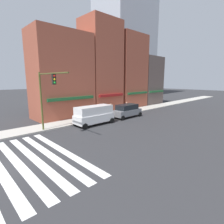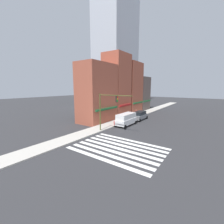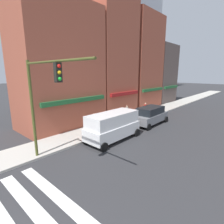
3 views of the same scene
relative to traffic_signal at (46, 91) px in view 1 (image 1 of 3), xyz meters
name	(u,v)px [view 1 (image 1 of 3)]	position (x,y,z in m)	size (l,w,h in m)	color
ground_plane	(18,164)	(-4.39, -4.95, -4.39)	(200.00, 200.00, 0.00)	#2D2D30
crosswalk_stripes	(18,164)	(-4.39, -4.95, -4.39)	(7.07, 10.80, 0.01)	silver
storefront_row	(111,74)	(14.95, 6.55, 2.23)	(28.37, 5.30, 15.33)	#9E4C38
tower_distant	(126,6)	(37.49, 23.32, 24.11)	(18.29, 12.53, 56.99)	#B2B7C1
traffic_signal	(46,91)	(0.00, 0.00, 0.00)	(0.32, 6.02, 6.30)	#474C1E
van_white	(94,114)	(5.74, -0.25, -3.11)	(5.01, 2.22, 2.34)	white
suv_grey	(127,111)	(11.90, -0.25, -3.36)	(4.72, 2.12, 1.94)	slate
pedestrian_red_jacket	(127,107)	(13.93, 1.64, -3.32)	(0.32, 0.32, 1.77)	#23232D
pedestrian_grey_coat	(83,113)	(5.78, 2.14, -3.32)	(0.32, 0.32, 1.77)	#23232D
pedestrian_white_shirt	(111,109)	(10.90, 2.22, -3.32)	(0.32, 0.32, 1.77)	#23232D
fire_hydrant	(76,119)	(4.21, 1.45, -3.78)	(0.24, 0.24, 0.84)	red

